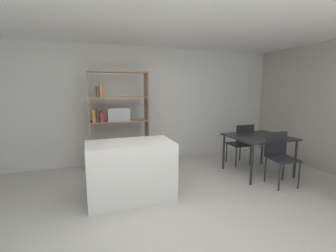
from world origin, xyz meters
TOP-DOWN VIEW (x-y plane):
  - ground_plane at (0.00, 0.00)m, footprint 9.81×9.81m
  - ceiling_slab at (0.00, 0.00)m, footprint 7.13×5.55m
  - back_partition at (0.00, 2.75)m, footprint 7.13×0.06m
  - kitchen_island at (-0.41, 0.87)m, footprint 1.27×0.71m
  - open_bookshelf at (-0.46, 2.33)m, footprint 1.19×0.35m
  - dining_table at (2.14, 1.12)m, footprint 1.10×1.00m
  - dining_chair_far at (2.14, 1.64)m, footprint 0.43×0.45m
  - dining_chair_near at (2.15, 0.60)m, footprint 0.48×0.50m

SIDE VIEW (x-z plane):
  - ground_plane at x=0.00m, z-range 0.00..0.00m
  - kitchen_island at x=-0.41m, z-range 0.00..0.88m
  - dining_chair_far at x=2.14m, z-range 0.08..0.99m
  - dining_chair_near at x=2.15m, z-range 0.09..1.00m
  - dining_table at x=2.14m, z-range 0.31..1.06m
  - open_bookshelf at x=-0.46m, z-range 0.00..2.01m
  - back_partition at x=0.00m, z-range 0.00..2.58m
  - ceiling_slab at x=0.00m, z-range 2.58..2.64m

